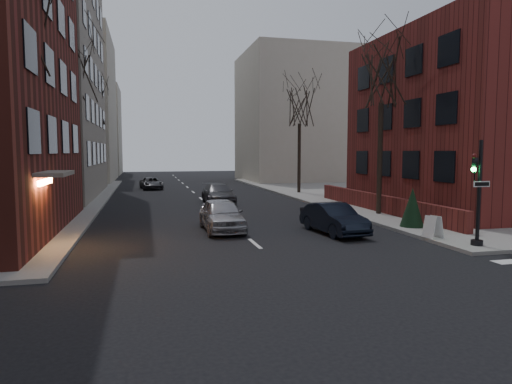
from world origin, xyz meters
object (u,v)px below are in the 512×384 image
Objects in this scene: car_lane_silver at (222,215)px; sandwich_board at (433,227)px; streetlamp_far at (103,146)px; tree_left_c at (94,105)px; car_lane_gray at (218,194)px; tree_left_a at (20,27)px; tree_left_b at (70,70)px; tree_right_b at (300,106)px; streetlamp_near at (73,142)px; evergreen_shrub at (412,207)px; traffic_signal at (477,199)px; car_lane_far at (151,183)px; tree_right_a at (382,74)px; parked_sedan at (333,218)px.

sandwich_board is (8.10, -4.58, -0.14)m from car_lane_silver.
sandwich_board is (15.50, -31.26, -3.63)m from streetlamp_far.
car_lane_gray is at bearing -54.77° from tree_left_c.
tree_left_a is 12.01m from tree_left_b.
streetlamp_near is (-17.00, -10.00, -3.35)m from tree_right_b.
streetlamp_near is 6.80× the size of sandwich_board.
tree_left_c reaches higher than evergreen_shrub.
streetlamp_far is at bearing 73.30° from tree_left_c.
tree_left_b is 14.03m from tree_left_c.
sandwich_board is at bearing -35.98° from streetlamp_near.
tree_right_b is (0.86, 23.01, 5.68)m from traffic_signal.
tree_left_b is 2.58× the size of car_lane_far.
evergreen_shrub reaches higher than car_lane_silver.
car_lane_far is at bearing 110.38° from traffic_signal.
car_lane_gray is 5.25× the size of sandwich_board.
car_lane_silver is at bearing -53.16° from tree_left_b.
tree_left_c is 9.05m from car_lane_far.
tree_left_a reaches higher than traffic_signal.
tree_left_a is at bearing 152.66° from sandwich_board.
tree_left_a reaches higher than car_lane_silver.
tree_right_a reaches higher than traffic_signal.
evergreen_shrub is (16.85, -12.55, -7.83)m from tree_left_b.
tree_left_a is at bearing -90.00° from tree_left_c.
tree_right_b is at bearing -30.47° from streetlamp_far.
tree_right_b is (17.60, 18.00, -0.88)m from tree_left_a.
traffic_signal is 10.85m from car_lane_silver.
traffic_signal is 0.37× the size of tree_left_b.
streetlamp_far is 27.90m from car_lane_silver.
tree_right_a is 8.34m from evergreen_shrub.
traffic_signal is 0.41× the size of tree_left_c.
streetlamp_near is (-17.00, 4.00, -3.79)m from tree_right_a.
parked_sedan is (-4.80, -18.62, -6.90)m from tree_right_b.
streetlamp_near is at bearing -81.47° from tree_left_b.
streetlamp_far is at bearing 151.90° from car_lane_far.
tree_left_a is 1.06× the size of tree_right_a.
traffic_signal is at bearing -45.46° from tree_left_b.
parked_sedan is at bearing -178.99° from evergreen_shrub.
tree_left_b reaches higher than tree_right_a.
parked_sedan is (12.20, -28.62, -3.55)m from streetlamp_far.
car_lane_far is (-4.46, 13.82, -0.12)m from car_lane_gray.
parked_sedan is at bearing -136.07° from tree_right_a.
tree_left_b is 18.64m from tree_right_b.
car_lane_silver is 4.80× the size of sandwich_board.
tree_left_a reaches higher than car_lane_gray.
car_lane_far is (4.54, -1.78, -3.65)m from streetlamp_far.
tree_left_a is at bearing 178.12° from evergreen_shrub.
parked_sedan reaches higher than car_lane_far.
streetlamp_near is 3.38× the size of evergreen_shrub.
tree_left_b reaches higher than sandwich_board.
car_lane_silver is (-4.80, 1.94, 0.07)m from parked_sedan.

